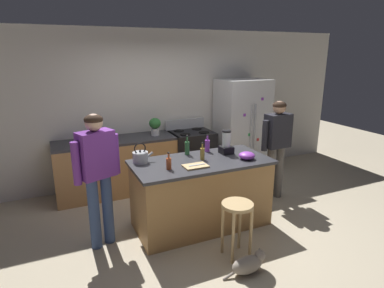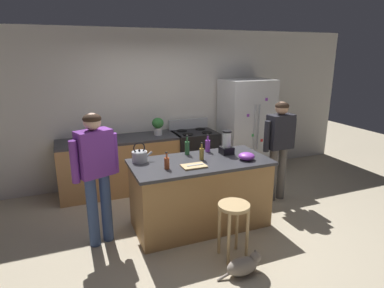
% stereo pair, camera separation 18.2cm
% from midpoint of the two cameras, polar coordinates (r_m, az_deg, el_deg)
% --- Properties ---
extents(ground_plane, '(14.00, 14.00, 0.00)m').
position_cam_midpoint_polar(ground_plane, '(4.66, 2.57, -13.87)').
color(ground_plane, beige).
extents(back_wall, '(8.00, 0.10, 2.70)m').
position_cam_midpoint_polar(back_wall, '(5.95, -5.08, 6.51)').
color(back_wall, silver).
rests_on(back_wall, ground_plane).
extents(kitchen_island, '(1.83, 0.88, 0.93)m').
position_cam_midpoint_polar(kitchen_island, '(4.45, 2.64, -8.62)').
color(kitchen_island, '#B7844C').
rests_on(kitchen_island, ground_plane).
extents(back_counter_run, '(2.00, 0.64, 0.93)m').
position_cam_midpoint_polar(back_counter_run, '(5.61, -11.50, -3.66)').
color(back_counter_run, '#B7844C').
rests_on(back_counter_run, ground_plane).
extents(refrigerator, '(0.90, 0.73, 1.83)m').
position_cam_midpoint_polar(refrigerator, '(6.28, 10.23, 2.75)').
color(refrigerator, silver).
rests_on(refrigerator, ground_plane).
extents(stove_range, '(0.76, 0.65, 1.11)m').
position_cam_midpoint_polar(stove_range, '(5.95, 1.26, -2.11)').
color(stove_range, black).
rests_on(stove_range, ground_plane).
extents(person_by_island_left, '(0.58, 0.35, 1.65)m').
position_cam_midpoint_polar(person_by_island_left, '(3.97, -15.23, -3.94)').
color(person_by_island_left, '#384C7A').
rests_on(person_by_island_left, ground_plane).
extents(person_by_sink_right, '(0.59, 0.24, 1.59)m').
position_cam_midpoint_polar(person_by_sink_right, '(5.25, 16.05, 0.39)').
color(person_by_sink_right, '#66605B').
rests_on(person_by_sink_right, ground_plane).
extents(bar_stool, '(0.36, 0.36, 0.67)m').
position_cam_midpoint_polar(bar_stool, '(3.80, 8.70, -12.42)').
color(bar_stool, tan).
rests_on(bar_stool, ground_plane).
extents(cat, '(0.52, 0.18, 0.26)m').
position_cam_midpoint_polar(cat, '(3.76, 10.53, -20.19)').
color(cat, gray).
rests_on(cat, ground_plane).
extents(potted_plant, '(0.20, 0.20, 0.30)m').
position_cam_midpoint_polar(potted_plant, '(5.59, -5.08, 3.32)').
color(potted_plant, silver).
rests_on(potted_plant, back_counter_run).
extents(blender_appliance, '(0.17, 0.17, 0.33)m').
position_cam_midpoint_polar(blender_appliance, '(4.56, 7.24, -0.03)').
color(blender_appliance, black).
rests_on(blender_appliance, kitchen_island).
extents(bottle_olive_oil, '(0.07, 0.07, 0.28)m').
position_cam_midpoint_polar(bottle_olive_oil, '(4.50, 0.29, -0.62)').
color(bottle_olive_oil, '#2D6638').
rests_on(bottle_olive_oil, kitchen_island).
extents(bottle_vinegar, '(0.06, 0.06, 0.24)m').
position_cam_midpoint_polar(bottle_vinegar, '(4.29, 2.92, -1.67)').
color(bottle_vinegar, olive).
rests_on(bottle_vinegar, kitchen_island).
extents(bottle_soda, '(0.07, 0.07, 0.26)m').
position_cam_midpoint_polar(bottle_soda, '(4.64, 3.89, -0.24)').
color(bottle_soda, purple).
rests_on(bottle_soda, kitchen_island).
extents(bottle_cooking_sauce, '(0.06, 0.06, 0.22)m').
position_cam_midpoint_polar(bottle_cooking_sauce, '(3.96, -3.13, -3.31)').
color(bottle_cooking_sauce, '#B24C26').
rests_on(bottle_cooking_sauce, kitchen_island).
extents(mixing_bowl, '(0.22, 0.22, 0.10)m').
position_cam_midpoint_polar(mixing_bowl, '(4.37, 10.73, -2.13)').
color(mixing_bowl, purple).
rests_on(mixing_bowl, kitchen_island).
extents(tea_kettle, '(0.28, 0.20, 0.27)m').
position_cam_midpoint_polar(tea_kettle, '(4.25, -7.95, -2.12)').
color(tea_kettle, '#B7BABF').
rests_on(tea_kettle, kitchen_island).
extents(cutting_board, '(0.30, 0.20, 0.02)m').
position_cam_midpoint_polar(cutting_board, '(4.04, 1.60, -3.90)').
color(cutting_board, tan).
rests_on(cutting_board, kitchen_island).
extents(chef_knife, '(0.22, 0.04, 0.01)m').
position_cam_midpoint_polar(chef_knife, '(4.05, 1.86, -3.70)').
color(chef_knife, '#B7BABF').
rests_on(chef_knife, cutting_board).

